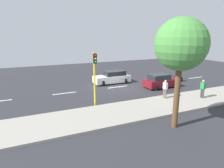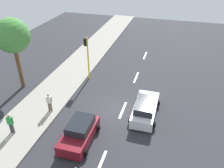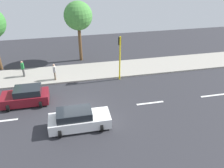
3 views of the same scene
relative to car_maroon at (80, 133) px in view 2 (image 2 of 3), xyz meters
The scene contains 12 objects.
ground_plane 4.87m from the car_maroon, 116.00° to the right, with size 40.00×60.00×0.10m, color #2D2D33.
sidewalk 6.56m from the car_maroon, 41.50° to the right, with size 4.00×60.00×0.15m, color #9E998E.
lane_stripe_far_north 16.48m from the car_maroon, 97.36° to the right, with size 0.20×2.40×0.01m, color white.
lane_stripe_north 10.56m from the car_maroon, 101.55° to the right, with size 0.20×2.40×0.01m, color white.
lane_stripe_mid 4.86m from the car_maroon, 116.00° to the right, with size 0.20×2.40×0.01m, color white.
lane_stripe_south 2.78m from the car_maroon, 141.58° to the left, with size 0.20×2.40×0.01m, color white.
car_maroon is the anchor object (origin of this frame).
car_white 5.74m from the car_maroon, 134.30° to the right, with size 2.14×4.43×1.52m.
pedestrian_near_signal 4.36m from the car_maroon, 32.82° to the right, with size 0.40×0.24×1.69m.
pedestrian_by_tree 5.10m from the car_maroon, ahead, with size 0.40×0.24×1.69m.
traffic_light_corner 9.44m from the car_maroon, 72.64° to the right, with size 0.49×0.24×4.50m.
street_tree_south 10.89m from the car_maroon, 32.67° to the right, with size 3.15×3.15×6.84m.
Camera 2 is at (-3.54, 15.64, 12.09)m, focal length 37.41 mm.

